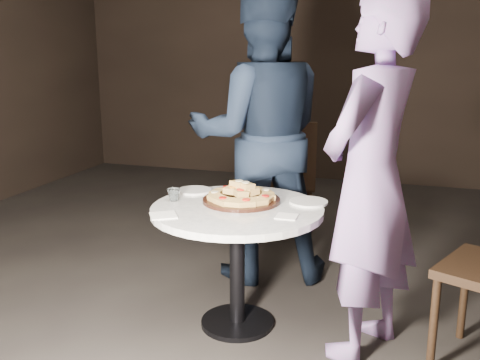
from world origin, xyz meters
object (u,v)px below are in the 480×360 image
object	(u,v)px
serving_board	(241,200)
focaccia_pile	(242,193)
chair_far	(282,176)
diner_navy	(260,136)
table	(237,229)
diner_teal	(371,180)
water_glass	(174,195)

from	to	relation	value
serving_board	focaccia_pile	bearing A→B (deg)	24.77
chair_far	diner_navy	bearing A→B (deg)	69.70
table	focaccia_pile	world-z (taller)	focaccia_pile
diner_navy	chair_far	bearing A→B (deg)	-114.58
diner_navy	serving_board	bearing A→B (deg)	75.16
diner_navy	diner_teal	xyz separation A→B (m)	(0.74, -0.73, -0.06)
water_glass	diner_navy	distance (m)	0.79
chair_far	diner_navy	world-z (taller)	diner_navy
table	serving_board	xyz separation A→B (m)	(-0.01, 0.09, 0.13)
serving_board	focaccia_pile	distance (m)	0.04
focaccia_pile	diner_teal	distance (m)	0.70
focaccia_pile	diner_navy	xyz separation A→B (m)	(-0.07, 0.61, 0.21)
diner_teal	table	bearing A→B (deg)	-69.69
table	water_glass	world-z (taller)	water_glass
chair_far	focaccia_pile	bearing A→B (deg)	75.06
serving_board	diner_teal	world-z (taller)	diner_teal
serving_board	water_glass	xyz separation A→B (m)	(-0.35, -0.09, 0.02)
water_glass	table	bearing A→B (deg)	-0.23
table	water_glass	distance (m)	0.39
focaccia_pile	diner_teal	world-z (taller)	diner_teal
serving_board	diner_navy	distance (m)	0.66
focaccia_pile	diner_navy	distance (m)	0.65
table	serving_board	size ratio (longest dim) A/B	2.83
serving_board	diner_navy	size ratio (longest dim) A/B	0.22
diner_navy	focaccia_pile	bearing A→B (deg)	75.41
serving_board	diner_navy	xyz separation A→B (m)	(-0.07, 0.61, 0.25)
serving_board	water_glass	distance (m)	0.36
water_glass	diner_navy	size ratio (longest dim) A/B	0.04
table	water_glass	bearing A→B (deg)	179.77
serving_board	chair_far	world-z (taller)	chair_far
table	diner_navy	bearing A→B (deg)	96.11
water_glass	diner_navy	xyz separation A→B (m)	(0.28, 0.70, 0.23)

